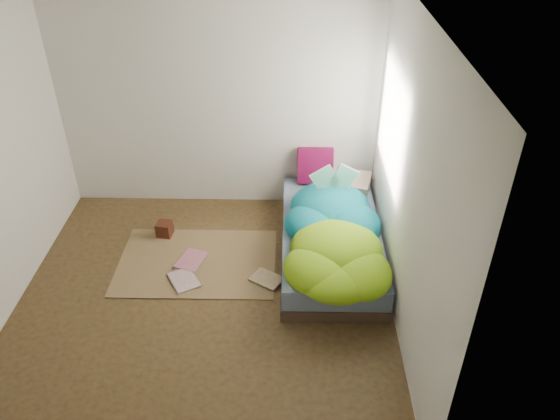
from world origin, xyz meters
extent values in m
cube|color=#3D2817|center=(0.00, 0.00, 0.00)|extent=(3.50, 3.50, 0.00)
cube|color=silver|center=(0.00, 1.75, 1.30)|extent=(3.50, 0.04, 2.60)
cube|color=silver|center=(0.00, -1.75, 1.30)|extent=(3.50, 0.04, 2.60)
cube|color=silver|center=(1.75, 0.00, 1.30)|extent=(0.04, 3.50, 2.60)
cube|color=silver|center=(0.00, 0.00, 2.60)|extent=(3.50, 3.50, 0.04)
cube|color=white|center=(1.74, 0.90, 1.40)|extent=(0.01, 1.00, 1.20)
cube|color=#35291D|center=(1.22, 0.72, 0.06)|extent=(1.00, 2.00, 0.12)
cube|color=slate|center=(1.22, 0.72, 0.23)|extent=(0.98, 1.96, 0.22)
cube|color=brown|center=(-0.15, 0.55, 0.01)|extent=(1.60, 1.10, 0.01)
cube|color=silver|center=(1.44, 1.54, 0.40)|extent=(0.59, 0.44, 0.12)
cube|color=#470428|center=(1.08, 1.64, 0.54)|extent=(0.41, 0.13, 0.40)
cube|color=#3C1B0D|center=(-0.57, 1.00, 0.09)|extent=(0.18, 0.18, 0.16)
imported|color=beige|center=(-0.34, 0.18, 0.02)|extent=(0.37, 0.40, 0.02)
imported|color=#C9748C|center=(-0.33, 0.59, 0.03)|extent=(0.34, 0.39, 0.03)
imported|color=tan|center=(0.52, 0.18, 0.02)|extent=(0.37, 0.35, 0.02)
camera|label=1|loc=(0.79, -3.78, 3.58)|focal=35.00mm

